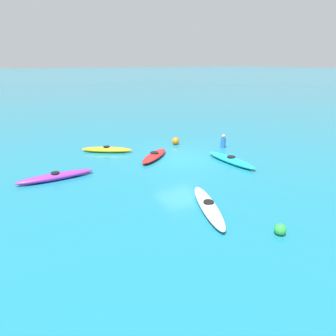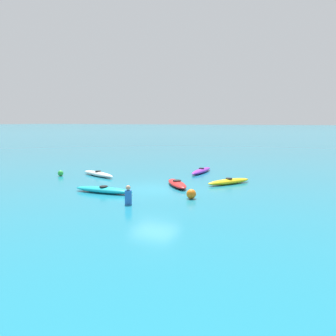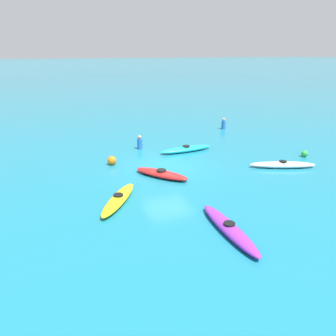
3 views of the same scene
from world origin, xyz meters
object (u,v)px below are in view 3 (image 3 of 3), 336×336
kayak_yellow (119,199)px  person_by_kayaks (224,124)px  buoy_orange (112,160)px  buoy_green (305,154)px  kayak_white (283,165)px  kayak_red (161,174)px  kayak_purple (229,228)px  kayak_cyan (186,149)px  person_near_shore (140,143)px

kayak_yellow → person_by_kayaks: 14.26m
buoy_orange → buoy_green: bearing=74.9°
kayak_white → person_by_kayaks: size_ratio=3.87×
kayak_red → buoy_orange: buoy_orange is taller
kayak_purple → kayak_cyan: size_ratio=1.02×
kayak_white → kayak_red: bearing=-100.6°
kayak_cyan → kayak_yellow: same height
kayak_yellow → kayak_red: bearing=126.7°
person_near_shore → person_by_kayaks: (-2.65, 7.71, 0.00)m
kayak_white → kayak_yellow: size_ratio=1.17×
kayak_red → person_by_kayaks: person_by_kayaks is taller
kayak_purple → kayak_cyan: same height
person_by_kayaks → kayak_purple: bearing=-30.9°
kayak_yellow → kayak_red: 3.23m
kayak_white → person_by_kayaks: (-8.69, 1.75, 0.22)m
kayak_white → kayak_cyan: size_ratio=0.99×
kayak_purple → kayak_yellow: same height
buoy_orange → person_by_kayaks: 11.08m
buoy_orange → kayak_white: bearing=65.0°
kayak_purple → person_by_kayaks: (-12.98, 7.78, 0.22)m
kayak_red → kayak_cyan: bearing=138.6°
buoy_orange → buoy_green: buoy_orange is taller
kayak_purple → buoy_orange: bearing=-165.0°
kayak_cyan → kayak_purple: bearing=-16.1°
kayak_white → buoy_orange: bearing=-115.0°
kayak_white → kayak_red: same height
kayak_white → person_near_shore: 8.49m
buoy_green → person_near_shore: (-5.09, -8.41, 0.20)m
kayak_white → kayak_red: (-1.20, -6.37, 0.00)m
kayak_cyan → person_near_shore: size_ratio=3.90×
buoy_green → person_near_shore: bearing=-121.2°
kayak_yellow → kayak_red: (-1.93, 2.59, 0.00)m
kayak_red → buoy_orange: bearing=-145.0°
kayak_red → buoy_green: 8.82m
kayak_purple → kayak_cyan: 9.08m
kayak_purple → kayak_white: bearing=125.4°
buoy_green → kayak_red: bearing=-91.6°
kayak_cyan → buoy_orange: 4.74m
buoy_green → kayak_yellow: bearing=-81.6°
kayak_purple → person_by_kayaks: 15.14m
kayak_cyan → person_near_shore: 2.94m
kayak_cyan → person_near_shore: (-1.61, -2.45, 0.22)m
kayak_purple → person_by_kayaks: size_ratio=3.98×
person_by_kayaks → kayak_white: bearing=-11.4°
kayak_yellow → buoy_orange: bearing=170.7°
kayak_red → person_near_shore: 4.87m
kayak_cyan → kayak_yellow: size_ratio=1.18×
kayak_white → kayak_yellow: same height
person_near_shore → kayak_cyan: bearing=56.7°
kayak_red → buoy_orange: (-2.64, -1.85, 0.08)m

